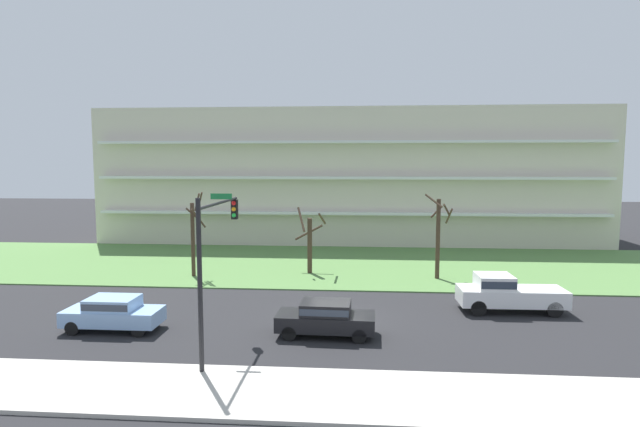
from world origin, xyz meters
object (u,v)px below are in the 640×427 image
at_px(traffic_signal_mast, 214,246).
at_px(tree_left, 310,241).
at_px(sedan_black_near_left, 326,317).
at_px(tree_far_left, 194,234).
at_px(sedan_blue_center_left, 113,312).
at_px(tree_center, 439,234).
at_px(pickup_white_center_right, 507,292).

bearing_deg(traffic_signal_mast, tree_left, 81.52).
xyz_separation_m(sedan_black_near_left, traffic_signal_mast, (-4.26, -2.70, 3.61)).
height_order(tree_far_left, sedan_blue_center_left, tree_far_left).
distance_m(tree_left, traffic_signal_mast, 15.78).
relative_size(tree_left, tree_center, 0.82).
bearing_deg(tree_center, traffic_signal_mast, -127.40).
bearing_deg(sedan_blue_center_left, traffic_signal_mast, -25.81).
xyz_separation_m(sedan_black_near_left, pickup_white_center_right, (9.18, 4.50, 0.14)).
bearing_deg(tree_left, tree_far_left, -168.20).
height_order(tree_far_left, pickup_white_center_right, tree_far_left).
xyz_separation_m(tree_center, traffic_signal_mast, (-10.97, -14.34, 1.45)).
height_order(tree_left, tree_center, tree_center).
relative_size(tree_far_left, pickup_white_center_right, 1.07).
xyz_separation_m(tree_center, sedan_blue_center_left, (-16.60, -11.64, -2.17)).
xyz_separation_m(tree_left, sedan_black_near_left, (1.95, -12.76, -1.46)).
bearing_deg(sedan_black_near_left, tree_center, 62.13).
distance_m(tree_left, sedan_blue_center_left, 15.10).
bearing_deg(sedan_blue_center_left, sedan_black_near_left, -0.20).
bearing_deg(traffic_signal_mast, tree_far_left, 111.43).
relative_size(sedan_blue_center_left, traffic_signal_mast, 0.67).
distance_m(tree_far_left, sedan_blue_center_left, 11.33).
relative_size(tree_left, pickup_white_center_right, 0.86).
relative_size(tree_far_left, sedan_black_near_left, 1.30).
distance_m(tree_far_left, sedan_black_near_left, 14.91).
height_order(tree_center, pickup_white_center_right, tree_center).
distance_m(sedan_black_near_left, sedan_blue_center_left, 9.90).
height_order(tree_left, sedan_blue_center_left, tree_left).
distance_m(tree_far_left, traffic_signal_mast, 14.95).
xyz_separation_m(pickup_white_center_right, traffic_signal_mast, (-13.44, -7.20, 3.47)).
bearing_deg(traffic_signal_mast, pickup_white_center_right, 28.18).
height_order(tree_center, sedan_black_near_left, tree_center).
height_order(sedan_black_near_left, sedan_blue_center_left, same).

